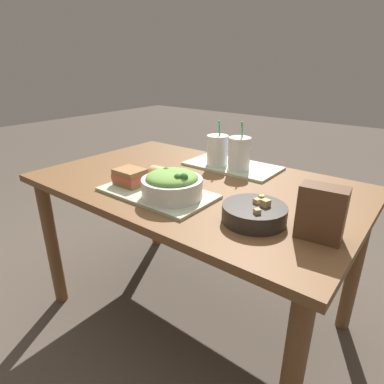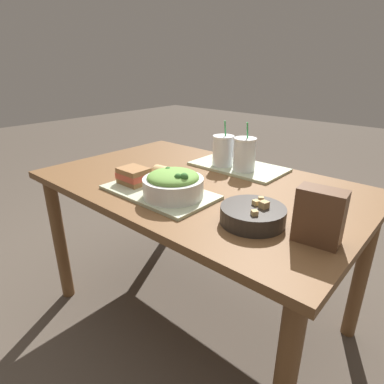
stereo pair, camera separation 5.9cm
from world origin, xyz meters
The scene contains 11 objects.
ground_plane centered at (0.00, 0.00, 0.00)m, with size 12.00×12.00×0.00m, color #4C4238.
dining_table centered at (0.00, 0.00, 0.61)m, with size 1.34×0.84×0.70m.
tray_near centered at (-0.02, -0.20, 0.71)m, with size 0.44×0.24×0.01m.
tray_far centered at (0.02, 0.26, 0.71)m, with size 0.44×0.24×0.01m.
salad_bowl centered at (0.05, -0.21, 0.76)m, with size 0.22×0.22×0.11m.
soup_bowl centered at (0.37, -0.18, 0.73)m, with size 0.20×0.20×0.08m.
sandwich_near centered at (-0.16, -0.22, 0.74)m, with size 0.12×0.10×0.06m.
baguette_near centered at (-0.05, -0.12, 0.75)m, with size 0.15×0.08×0.07m.
drink_cup_dark centered at (-0.04, 0.22, 0.78)m, with size 0.10×0.10×0.21m.
drink_cup_red centered at (0.08, 0.22, 0.78)m, with size 0.10×0.10×0.22m.
chip_bag centered at (0.56, -0.16, 0.78)m, with size 0.13×0.08×0.16m.
Camera 2 is at (0.82, -0.97, 1.17)m, focal length 30.00 mm.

